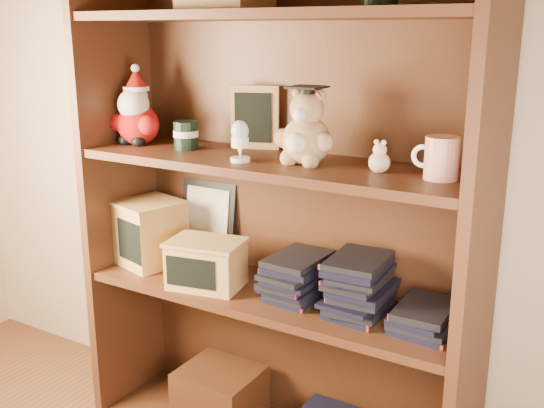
{
  "coord_description": "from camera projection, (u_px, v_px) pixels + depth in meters",
  "views": [
    {
      "loc": [
        0.95,
        -0.19,
        1.3
      ],
      "look_at": [
        0.05,
        1.3,
        0.82
      ],
      "focal_mm": 42.0,
      "sensor_mm": 36.0,
      "label": 1
    }
  ],
  "objects": [
    {
      "name": "pink_figurine",
      "position": [
        379.0,
        159.0,
        1.61
      ],
      "size": [
        0.06,
        0.06,
        0.09
      ],
      "color": "beige",
      "rests_on": "shelf_upper"
    },
    {
      "name": "treats_box",
      "position": [
        150.0,
        232.0,
        2.09
      ],
      "size": [
        0.24,
        0.24,
        0.21
      ],
      "color": "tan",
      "rests_on": "shelf_lower"
    },
    {
      "name": "teachers_tin",
      "position": [
        186.0,
        135.0,
        1.92
      ],
      "size": [
        0.08,
        0.08,
        0.08
      ],
      "color": "black",
      "rests_on": "shelf_upper"
    },
    {
      "name": "teacher_mug",
      "position": [
        441.0,
        158.0,
        1.53
      ],
      "size": [
        0.12,
        0.08,
        0.1
      ],
      "color": "silver",
      "rests_on": "shelf_upper"
    },
    {
      "name": "chalkboard_plaque",
      "position": [
        255.0,
        118.0,
        1.91
      ],
      "size": [
        0.15,
        0.11,
        0.19
      ],
      "color": "#9E7547",
      "rests_on": "shelf_upper"
    },
    {
      "name": "book_stack_left",
      "position": [
        296.0,
        277.0,
        1.83
      ],
      "size": [
        0.14,
        0.2,
        0.13
      ],
      "color": "black",
      "rests_on": "shelf_lower"
    },
    {
      "name": "book_stack_mid",
      "position": [
        359.0,
        285.0,
        1.72
      ],
      "size": [
        0.14,
        0.2,
        0.16
      ],
      "color": "black",
      "rests_on": "shelf_lower"
    },
    {
      "name": "book_stack_right",
      "position": [
        423.0,
        317.0,
        1.65
      ],
      "size": [
        0.14,
        0.2,
        0.06
      ],
      "color": "black",
      "rests_on": "shelf_lower"
    },
    {
      "name": "shelf_lower",
      "position": [
        272.0,
        296.0,
        1.89
      ],
      "size": [
        1.14,
        0.33,
        0.02
      ],
      "color": "#472514",
      "rests_on": "ground"
    },
    {
      "name": "certificate_frame",
      "position": [
        208.0,
        220.0,
        2.13
      ],
      "size": [
        0.21,
        0.05,
        0.27
      ],
      "color": "black",
      "rests_on": "shelf_lower"
    },
    {
      "name": "santa_plush",
      "position": [
        136.0,
        114.0,
        1.99
      ],
      "size": [
        0.18,
        0.13,
        0.26
      ],
      "color": "#A50F0F",
      "rests_on": "shelf_upper"
    },
    {
      "name": "pencils_box",
      "position": [
        206.0,
        263.0,
        1.9
      ],
      "size": [
        0.25,
        0.2,
        0.15
      ],
      "color": "tan",
      "rests_on": "shelf_lower"
    },
    {
      "name": "bookcase",
      "position": [
        280.0,
        214.0,
        1.87
      ],
      "size": [
        1.2,
        0.35,
        1.6
      ],
      "color": "#472514",
      "rests_on": "ground"
    },
    {
      "name": "grad_teddy_bear",
      "position": [
        305.0,
        134.0,
        1.7
      ],
      "size": [
        0.18,
        0.15,
        0.21
      ],
      "color": "tan",
      "rests_on": "shelf_upper"
    },
    {
      "name": "shelf_upper",
      "position": [
        272.0,
        164.0,
        1.78
      ],
      "size": [
        1.14,
        0.33,
        0.02
      ],
      "color": "#472514",
      "rests_on": "ground"
    },
    {
      "name": "egg_cup",
      "position": [
        240.0,
        140.0,
        1.73
      ],
      "size": [
        0.05,
        0.05,
        0.11
      ],
      "color": "white",
      "rests_on": "shelf_upper"
    }
  ]
}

